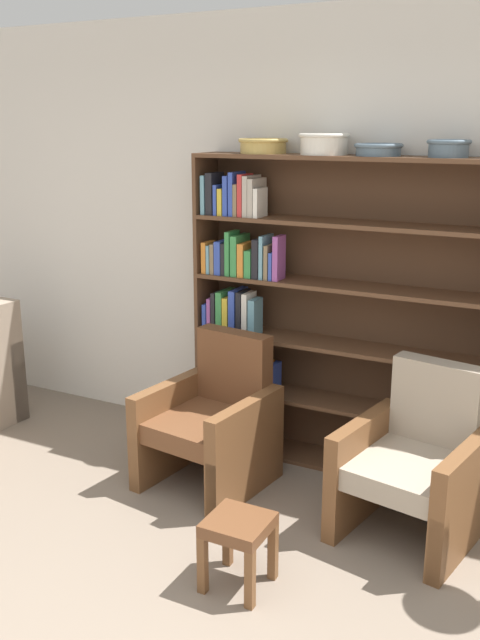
# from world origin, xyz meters

# --- Properties ---
(wall_back) EXTENTS (12.00, 0.06, 2.75)m
(wall_back) POSITION_xyz_m (0.00, 2.61, 1.38)
(wall_back) COLOR silver
(wall_back) RESTS_ON ground
(bookshelf) EXTENTS (1.90, 0.30, 1.91)m
(bookshelf) POSITION_xyz_m (-0.22, 2.43, 0.94)
(bookshelf) COLOR brown
(bookshelf) RESTS_ON ground
(bowl_cream) EXTENTS (0.30, 0.30, 0.09)m
(bowl_cream) POSITION_xyz_m (-0.54, 2.42, 1.96)
(bowl_cream) COLOR tan
(bowl_cream) RESTS_ON bookshelf
(bowl_stoneware) EXTENTS (0.29, 0.29, 0.12)m
(bowl_stoneware) POSITION_xyz_m (-0.16, 2.42, 1.98)
(bowl_stoneware) COLOR silver
(bowl_stoneware) RESTS_ON bookshelf
(bowl_brass) EXTENTS (0.27, 0.27, 0.07)m
(bowl_brass) POSITION_xyz_m (0.16, 2.42, 1.95)
(bowl_brass) COLOR slate
(bowl_brass) RESTS_ON bookshelf
(bowl_sage) EXTENTS (0.23, 0.23, 0.09)m
(bowl_sage) POSITION_xyz_m (0.54, 2.42, 1.96)
(bowl_sage) COLOR slate
(bowl_sage) RESTS_ON bookshelf
(armchair_leather) EXTENTS (0.73, 0.76, 0.88)m
(armchair_leather) POSITION_xyz_m (-0.60, 1.87, 0.38)
(armchair_leather) COLOR brown
(armchair_leather) RESTS_ON ground
(armchair_cushioned) EXTENTS (0.75, 0.78, 0.88)m
(armchair_cushioned) POSITION_xyz_m (0.61, 1.87, 0.38)
(armchair_cushioned) COLOR brown
(armchair_cushioned) RESTS_ON ground
(footstool) EXTENTS (0.28, 0.28, 0.34)m
(footstool) POSITION_xyz_m (0.01, 1.03, 0.27)
(footstool) COLOR brown
(footstool) RESTS_ON ground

